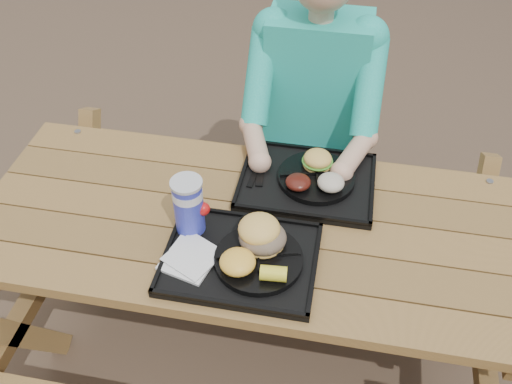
# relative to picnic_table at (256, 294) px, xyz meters

# --- Properties ---
(ground) EXTENTS (60.00, 60.00, 0.00)m
(ground) POSITION_rel_picnic_table_xyz_m (0.00, 0.00, -0.38)
(ground) COLOR #999999
(ground) RESTS_ON ground
(picnic_table) EXTENTS (1.80, 1.49, 0.75)m
(picnic_table) POSITION_rel_picnic_table_xyz_m (0.00, 0.00, 0.00)
(picnic_table) COLOR #999999
(picnic_table) RESTS_ON ground
(tray_near) EXTENTS (0.45, 0.35, 0.02)m
(tray_near) POSITION_rel_picnic_table_xyz_m (-0.01, -0.17, 0.39)
(tray_near) COLOR black
(tray_near) RESTS_ON picnic_table
(tray_far) EXTENTS (0.45, 0.35, 0.02)m
(tray_far) POSITION_rel_picnic_table_xyz_m (0.14, 0.20, 0.39)
(tray_far) COLOR black
(tray_far) RESTS_ON picnic_table
(plate_near) EXTENTS (0.26, 0.26, 0.02)m
(plate_near) POSITION_rel_picnic_table_xyz_m (0.04, -0.17, 0.41)
(plate_near) COLOR black
(plate_near) RESTS_ON tray_near
(plate_far) EXTENTS (0.26, 0.26, 0.02)m
(plate_far) POSITION_rel_picnic_table_xyz_m (0.17, 0.21, 0.41)
(plate_far) COLOR black
(plate_far) RESTS_ON tray_far
(napkin_stack) EXTENTS (0.17, 0.17, 0.02)m
(napkin_stack) POSITION_rel_picnic_table_xyz_m (-0.16, -0.21, 0.40)
(napkin_stack) COLOR white
(napkin_stack) RESTS_ON tray_near
(soda_cup) EXTENTS (0.09, 0.09, 0.18)m
(soda_cup) POSITION_rel_picnic_table_xyz_m (-0.19, -0.08, 0.49)
(soda_cup) COLOR #171FAD
(soda_cup) RESTS_ON tray_near
(condiment_bbq) EXTENTS (0.05, 0.05, 0.03)m
(condiment_bbq) POSITION_rel_picnic_table_xyz_m (-0.02, -0.04, 0.41)
(condiment_bbq) COLOR black
(condiment_bbq) RESTS_ON tray_near
(condiment_mustard) EXTENTS (0.04, 0.04, 0.03)m
(condiment_mustard) POSITION_rel_picnic_table_xyz_m (0.05, -0.04, 0.41)
(condiment_mustard) COLOR gold
(condiment_mustard) RESTS_ON tray_near
(sandwich) EXTENTS (0.13, 0.13, 0.14)m
(sandwich) POSITION_rel_picnic_table_xyz_m (0.04, -0.12, 0.48)
(sandwich) COLOR #F8BF57
(sandwich) RESTS_ON plate_near
(mac_cheese) EXTENTS (0.10, 0.10, 0.05)m
(mac_cheese) POSITION_rel_picnic_table_xyz_m (-0.01, -0.23, 0.44)
(mac_cheese) COLOR yellow
(mac_cheese) RESTS_ON plate_near
(corn_cob) EXTENTS (0.08, 0.08, 0.04)m
(corn_cob) POSITION_rel_picnic_table_xyz_m (0.10, -0.24, 0.44)
(corn_cob) COLOR #FFF035
(corn_cob) RESTS_ON plate_near
(cutlery_far) EXTENTS (0.04, 0.14, 0.01)m
(cutlery_far) POSITION_rel_picnic_table_xyz_m (-0.02, 0.21, 0.40)
(cutlery_far) COLOR black
(cutlery_far) RESTS_ON tray_far
(burger) EXTENTS (0.10, 0.10, 0.09)m
(burger) POSITION_rel_picnic_table_xyz_m (0.16, 0.26, 0.46)
(burger) COLOR #EAB752
(burger) RESTS_ON plate_far
(baked_beans) EXTENTS (0.08, 0.08, 0.04)m
(baked_beans) POSITION_rel_picnic_table_xyz_m (0.11, 0.15, 0.43)
(baked_beans) COLOR #4A150E
(baked_beans) RESTS_ON plate_far
(potato_salad) EXTENTS (0.09, 0.09, 0.05)m
(potato_salad) POSITION_rel_picnic_table_xyz_m (0.22, 0.16, 0.44)
(potato_salad) COLOR beige
(potato_salad) RESTS_ON plate_far
(diner) EXTENTS (0.48, 0.84, 1.28)m
(diner) POSITION_rel_picnic_table_xyz_m (0.11, 0.66, 0.27)
(diner) COLOR teal
(diner) RESTS_ON ground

